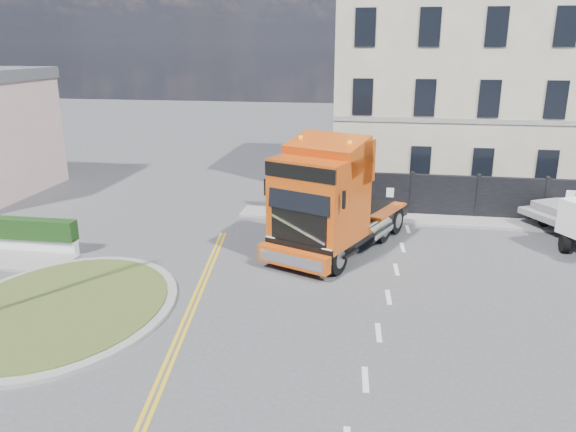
# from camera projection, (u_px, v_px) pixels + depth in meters

# --- Properties ---
(ground) EXTENTS (120.00, 120.00, 0.00)m
(ground) POSITION_uv_depth(u_px,v_px,m) (300.00, 286.00, 19.00)
(ground) COLOR #424244
(ground) RESTS_ON ground
(traffic_island) EXTENTS (6.80, 6.80, 0.17)m
(traffic_island) POSITION_uv_depth(u_px,v_px,m) (61.00, 308.00, 17.26)
(traffic_island) COLOR gray
(traffic_island) RESTS_ON ground
(hoarding_fence) EXTENTS (18.80, 0.25, 2.00)m
(hoarding_fence) POSITION_uv_depth(u_px,v_px,m) (467.00, 197.00, 26.15)
(hoarding_fence) COLOR black
(hoarding_fence) RESTS_ON ground
(georgian_building) EXTENTS (12.30, 10.30, 12.80)m
(georgian_building) POSITION_uv_depth(u_px,v_px,m) (447.00, 82.00, 31.89)
(georgian_building) COLOR beige
(georgian_building) RESTS_ON ground
(pavement_far) EXTENTS (20.00, 1.60, 0.12)m
(pavement_far) POSITION_uv_depth(u_px,v_px,m) (455.00, 221.00, 25.67)
(pavement_far) COLOR gray
(pavement_far) RESTS_ON ground
(truck) EXTENTS (5.51, 7.99, 4.49)m
(truck) POSITION_uv_depth(u_px,v_px,m) (329.00, 204.00, 21.33)
(truck) COLOR black
(truck) RESTS_ON ground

